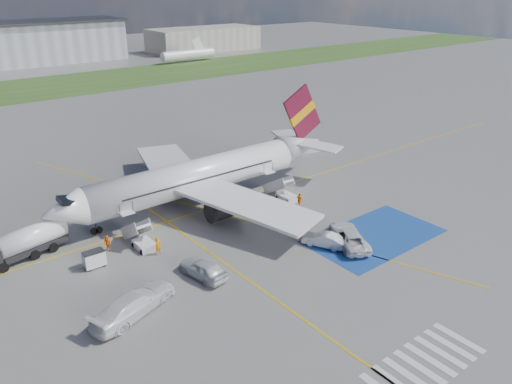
# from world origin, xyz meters

# --- Properties ---
(ground) EXTENTS (400.00, 400.00, 0.00)m
(ground) POSITION_xyz_m (0.00, 0.00, 0.00)
(ground) COLOR #60605E
(ground) RESTS_ON ground
(grass_strip) EXTENTS (400.00, 30.00, 0.01)m
(grass_strip) POSITION_xyz_m (0.00, 95.00, 0.01)
(grass_strip) COLOR #2D4C1E
(grass_strip) RESTS_ON ground
(taxiway_line_main) EXTENTS (120.00, 0.20, 0.01)m
(taxiway_line_main) POSITION_xyz_m (0.00, 12.00, 0.01)
(taxiway_line_main) COLOR gold
(taxiway_line_main) RESTS_ON ground
(taxiway_line_cross) EXTENTS (0.20, 60.00, 0.01)m
(taxiway_line_cross) POSITION_xyz_m (-5.00, -10.00, 0.01)
(taxiway_line_cross) COLOR gold
(taxiway_line_cross) RESTS_ON ground
(taxiway_line_diag) EXTENTS (20.71, 56.45, 0.01)m
(taxiway_line_diag) POSITION_xyz_m (0.00, 12.00, 0.01)
(taxiway_line_diag) COLOR gold
(taxiway_line_diag) RESTS_ON ground
(staging_box) EXTENTS (14.00, 8.00, 0.01)m
(staging_box) POSITION_xyz_m (10.00, -4.00, 0.01)
(staging_box) COLOR navy
(staging_box) RESTS_ON ground
(crosswalk) EXTENTS (9.00, 4.00, 0.01)m
(crosswalk) POSITION_xyz_m (-1.80, -18.00, 0.01)
(crosswalk) COLOR silver
(crosswalk) RESTS_ON ground
(terminal_centre) EXTENTS (48.00, 18.00, 12.00)m
(terminal_centre) POSITION_xyz_m (20.00, 135.00, 6.00)
(terminal_centre) COLOR gray
(terminal_centre) RESTS_ON ground
(terminal_east) EXTENTS (40.00, 16.00, 8.00)m
(terminal_east) POSITION_xyz_m (75.00, 128.00, 4.00)
(terminal_east) COLOR gray
(terminal_east) RESTS_ON ground
(airliner) EXTENTS (36.81, 32.95, 11.92)m
(airliner) POSITION_xyz_m (1.51, 14.00, 3.39)
(airliner) COLOR silver
(airliner) RESTS_ON ground
(airstairs_fwd) EXTENTS (1.90, 5.20, 3.60)m
(airstairs_fwd) POSITION_xyz_m (-9.50, 8.70, 0.62)
(airstairs_fwd) COLOR silver
(airstairs_fwd) RESTS_ON ground
(airstairs_aft) EXTENTS (1.90, 5.20, 3.60)m
(airstairs_aft) POSITION_xyz_m (9.00, 8.70, 0.62)
(airstairs_aft) COLOR silver
(airstairs_aft) RESTS_ON ground
(fuel_tanker) EXTENTS (8.76, 3.91, 2.90)m
(fuel_tanker) POSITION_xyz_m (-19.25, 13.62, 1.22)
(fuel_tanker) COLOR black
(fuel_tanker) RESTS_ON ground
(gpu_cart) EXTENTS (1.92, 1.27, 1.58)m
(gpu_cart) POSITION_xyz_m (-14.59, 8.02, 0.71)
(gpu_cart) COLOR silver
(gpu_cart) RESTS_ON ground
(belt_loader) EXTENTS (5.31, 3.45, 1.55)m
(belt_loader) POSITION_xyz_m (23.93, 19.86, 0.39)
(belt_loader) COLOR silver
(belt_loader) RESTS_ON ground
(car_silver_a) EXTENTS (2.72, 5.18, 1.68)m
(car_silver_a) POSITION_xyz_m (-7.77, 0.49, 0.84)
(car_silver_a) COLOR silver
(car_silver_a) RESTS_ON ground
(car_silver_b) EXTENTS (3.19, 4.39, 1.38)m
(car_silver_b) POSITION_xyz_m (4.48, -2.19, 0.69)
(car_silver_b) COLOR silver
(car_silver_b) RESTS_ON ground
(van_white_a) EXTENTS (4.70, 5.80, 1.98)m
(van_white_a) POSITION_xyz_m (6.86, -3.32, 0.99)
(van_white_a) COLOR silver
(van_white_a) RESTS_ON ground
(van_white_b) EXTENTS (6.41, 4.27, 2.33)m
(van_white_b) POSITION_xyz_m (-14.81, -0.57, 1.16)
(van_white_b) COLOR silver
(van_white_b) RESTS_ON ground
(crew_fwd) EXTENTS (0.74, 0.56, 1.84)m
(crew_fwd) POSITION_xyz_m (-8.99, 6.38, 0.92)
(crew_fwd) COLOR orange
(crew_fwd) RESTS_ON ground
(crew_nose) EXTENTS (0.83, 0.95, 1.65)m
(crew_nose) POSITION_xyz_m (-12.51, 9.97, 0.82)
(crew_nose) COLOR orange
(crew_nose) RESTS_ON ground
(crew_aft) EXTENTS (0.53, 1.06, 1.74)m
(crew_aft) POSITION_xyz_m (8.78, 5.90, 0.87)
(crew_aft) COLOR orange
(crew_aft) RESTS_ON ground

